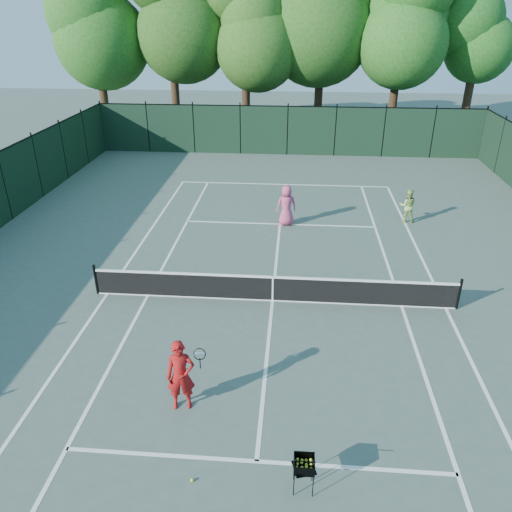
# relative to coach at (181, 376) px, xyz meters

# --- Properties ---
(ground) EXTENTS (90.00, 90.00, 0.00)m
(ground) POSITION_rel_coach_xyz_m (1.88, 4.91, -0.91)
(ground) COLOR #48574E
(ground) RESTS_ON ground
(sideline_doubles_left) EXTENTS (0.10, 23.77, 0.01)m
(sideline_doubles_left) POSITION_rel_coach_xyz_m (-3.61, 4.91, -0.91)
(sideline_doubles_left) COLOR white
(sideline_doubles_left) RESTS_ON ground
(sideline_doubles_right) EXTENTS (0.10, 23.77, 0.01)m
(sideline_doubles_right) POSITION_rel_coach_xyz_m (7.36, 4.91, -0.91)
(sideline_doubles_right) COLOR white
(sideline_doubles_right) RESTS_ON ground
(sideline_singles_left) EXTENTS (0.10, 23.77, 0.01)m
(sideline_singles_left) POSITION_rel_coach_xyz_m (-2.24, 4.91, -0.91)
(sideline_singles_left) COLOR white
(sideline_singles_left) RESTS_ON ground
(sideline_singles_right) EXTENTS (0.10, 23.77, 0.01)m
(sideline_singles_right) POSITION_rel_coach_xyz_m (5.99, 4.91, -0.91)
(sideline_singles_right) COLOR white
(sideline_singles_right) RESTS_ON ground
(baseline_far) EXTENTS (10.97, 0.10, 0.01)m
(baseline_far) POSITION_rel_coach_xyz_m (1.88, 16.80, -0.91)
(baseline_far) COLOR white
(baseline_far) RESTS_ON ground
(service_line_near) EXTENTS (8.23, 0.10, 0.01)m
(service_line_near) POSITION_rel_coach_xyz_m (1.88, -1.49, -0.91)
(service_line_near) COLOR white
(service_line_near) RESTS_ON ground
(service_line_far) EXTENTS (8.23, 0.10, 0.01)m
(service_line_far) POSITION_rel_coach_xyz_m (1.88, 11.31, -0.91)
(service_line_far) COLOR white
(service_line_far) RESTS_ON ground
(center_service_line) EXTENTS (0.10, 12.80, 0.01)m
(center_service_line) POSITION_rel_coach_xyz_m (1.88, 4.91, -0.91)
(center_service_line) COLOR white
(center_service_line) RESTS_ON ground
(tennis_net) EXTENTS (11.69, 0.09, 1.06)m
(tennis_net) POSITION_rel_coach_xyz_m (1.88, 4.91, -0.43)
(tennis_net) COLOR black
(tennis_net) RESTS_ON ground
(fence_far) EXTENTS (24.00, 0.05, 3.00)m
(fence_far) POSITION_rel_coach_xyz_m (1.88, 22.91, 0.59)
(fence_far) COLOR black
(fence_far) RESTS_ON ground
(tree_0) EXTENTS (6.40, 6.40, 13.14)m
(tree_0) POSITION_rel_coach_xyz_m (-11.12, 26.41, 7.25)
(tree_0) COLOR black
(tree_0) RESTS_ON ground
(tree_1) EXTENTS (6.80, 6.80, 13.98)m
(tree_1) POSITION_rel_coach_xyz_m (-6.12, 26.91, 7.78)
(tree_1) COLOR black
(tree_1) RESTS_ON ground
(tree_2) EXTENTS (6.00, 6.00, 12.40)m
(tree_2) POSITION_rel_coach_xyz_m (-1.12, 26.71, 6.82)
(tree_2) COLOR black
(tree_2) RESTS_ON ground
(tree_4) EXTENTS (6.20, 6.20, 12.97)m
(tree_4) POSITION_rel_coach_xyz_m (8.88, 26.51, 7.23)
(tree_4) COLOR black
(tree_4) RESTS_ON ground
(tree_5) EXTENTS (5.80, 5.80, 12.23)m
(tree_5) POSITION_rel_coach_xyz_m (13.88, 27.01, 6.80)
(tree_5) COLOR black
(tree_5) RESTS_ON ground
(coach) EXTENTS (0.90, 0.75, 1.82)m
(coach) POSITION_rel_coach_xyz_m (0.00, 0.00, 0.00)
(coach) COLOR #A31212
(coach) RESTS_ON ground
(player_pink) EXTENTS (0.98, 0.76, 1.77)m
(player_pink) POSITION_rel_coach_xyz_m (2.14, 11.30, -0.03)
(player_pink) COLOR #CB4770
(player_pink) RESTS_ON ground
(player_green) EXTENTS (0.77, 0.63, 1.48)m
(player_green) POSITION_rel_coach_xyz_m (7.42, 12.07, -0.17)
(player_green) COLOR #9DBE5F
(player_green) RESTS_ON ground
(ball_hopper) EXTENTS (0.50, 0.50, 0.78)m
(ball_hopper) POSITION_rel_coach_xyz_m (2.84, -2.05, -0.26)
(ball_hopper) COLOR black
(ball_hopper) RESTS_ON ground
(loose_ball_near_cart) EXTENTS (0.07, 0.07, 0.07)m
(loose_ball_near_cart) POSITION_rel_coach_xyz_m (0.62, -2.08, -0.88)
(loose_ball_near_cart) COLOR yellow
(loose_ball_near_cart) RESTS_ON ground
(loose_ball_midcourt) EXTENTS (0.07, 0.07, 0.07)m
(loose_ball_midcourt) POSITION_rel_coach_xyz_m (-0.28, 1.28, -0.88)
(loose_ball_midcourt) COLOR #AECD29
(loose_ball_midcourt) RESTS_ON ground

